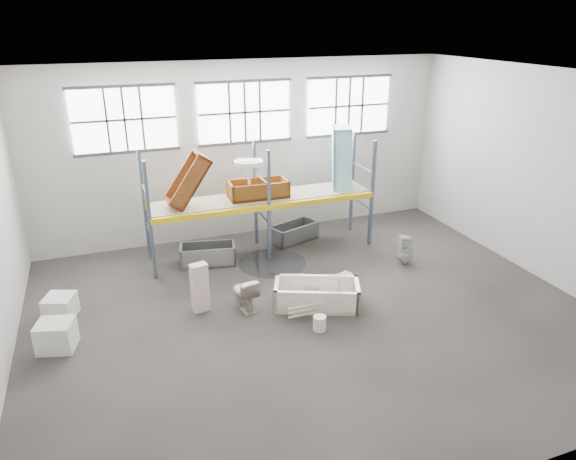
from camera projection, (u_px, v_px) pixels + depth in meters
name	position (u px, v px, depth m)	size (l,w,h in m)	color
floor	(312.00, 315.00, 11.49)	(12.00, 10.00, 0.10)	#4D4742
ceiling	(317.00, 75.00, 9.56)	(12.00, 10.00, 0.10)	silver
wall_back	(245.00, 150.00, 14.91)	(12.00, 0.10, 5.00)	#B5B1A8
wall_front	(482.00, 341.00, 6.15)	(12.00, 0.10, 5.00)	#ACA9A0
wall_right	(546.00, 176.00, 12.48)	(0.10, 10.00, 5.00)	#B3AEA5
window_left	(124.00, 120.00, 13.36)	(2.60, 0.04, 1.60)	white
window_mid	(245.00, 112.00, 14.40)	(2.60, 0.04, 1.60)	white
window_right	(349.00, 106.00, 15.43)	(2.60, 0.04, 1.60)	white
rack_upright_la	(150.00, 222.00, 12.45)	(0.08, 0.08, 3.00)	slate
rack_upright_lb	(145.00, 206.00, 13.49)	(0.08, 0.08, 3.00)	slate
rack_upright_ma	(269.00, 207.00, 13.42)	(0.08, 0.08, 3.00)	slate
rack_upright_mb	(255.00, 193.00, 14.46)	(0.08, 0.08, 3.00)	slate
rack_upright_ra	(372.00, 194.00, 14.39)	(0.08, 0.08, 3.00)	slate
rack_upright_rb	(352.00, 182.00, 15.43)	(0.08, 0.08, 3.00)	slate
rack_beam_front	(269.00, 207.00, 13.42)	(6.00, 0.10, 0.14)	yellow
rack_beam_back	(255.00, 193.00, 14.46)	(6.00, 0.10, 0.14)	yellow
shelf_deck	(262.00, 197.00, 13.91)	(5.90, 1.10, 0.03)	gray
wet_patch	(272.00, 263.00, 13.81)	(1.80, 1.80, 0.00)	black
bathtub_beige	(317.00, 294.00, 11.68)	(1.88, 0.88, 0.55)	#F4DCC8
cistern_spare	(342.00, 283.00, 12.17)	(0.45, 0.21, 0.43)	#C3ADA5
sink_in_tub	(311.00, 289.00, 12.16)	(0.48, 0.48, 0.16)	beige
toilet_beige	(244.00, 293.00, 11.51)	(0.43, 0.75, 0.77)	beige
cistern_tall	(200.00, 288.00, 11.38)	(0.36, 0.24, 1.12)	beige
toilet_white	(406.00, 250.00, 13.63)	(0.36, 0.37, 0.80)	silver
steel_tub_left	(208.00, 254.00, 13.69)	(1.43, 0.67, 0.52)	#B7BCC0
steel_tub_right	(294.00, 232.00, 15.10)	(1.39, 0.65, 0.51)	#9D9EA3
rust_tub_flat	(258.00, 189.00, 13.80)	(1.56, 0.73, 0.44)	#89420B
rust_tub_tilted	(188.00, 180.00, 12.92)	(1.45, 0.68, 0.41)	brown
sink_on_shelf	(249.00, 183.00, 13.35)	(0.72, 0.56, 0.64)	white
blue_tub_upright	(342.00, 159.00, 14.39)	(1.79, 0.84, 0.50)	#90C6E0
bucket	(320.00, 323.00, 10.80)	(0.27, 0.27, 0.32)	silver
carton_near	(56.00, 336.00, 10.14)	(0.68, 0.58, 0.58)	silver
carton_far	(60.00, 307.00, 11.25)	(0.59, 0.59, 0.49)	silver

